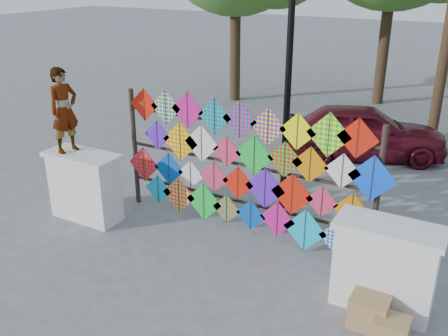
{
  "coord_description": "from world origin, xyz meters",
  "views": [
    {
      "loc": [
        3.6,
        -6.22,
        4.39
      ],
      "look_at": [
        -0.22,
        0.6,
        1.21
      ],
      "focal_mm": 40.0,
      "sensor_mm": 36.0,
      "label": 1
    }
  ],
  "objects": [
    {
      "name": "ground",
      "position": [
        0.0,
        0.0,
        0.0
      ],
      "size": [
        80.0,
        80.0,
        0.0
      ],
      "primitive_type": "plane",
      "color": "gray",
      "rests_on": "ground"
    },
    {
      "name": "parapet_left",
      "position": [
        -2.7,
        -0.2,
        0.65
      ],
      "size": [
        1.4,
        0.65,
        1.28
      ],
      "color": "white",
      "rests_on": "ground"
    },
    {
      "name": "parapet_right",
      "position": [
        2.7,
        -0.2,
        0.65
      ],
      "size": [
        1.4,
        0.65,
        1.28
      ],
      "color": "white",
      "rests_on": "ground"
    },
    {
      "name": "kite_rack",
      "position": [
        0.11,
        0.72,
        1.22
      ],
      "size": [
        4.99,
        0.24,
        2.41
      ],
      "color": "black",
      "rests_on": "ground"
    },
    {
      "name": "vendor_woman",
      "position": [
        -2.99,
        -0.2,
        2.04
      ],
      "size": [
        0.44,
        0.6,
        1.52
      ],
      "primitive_type": "imported",
      "rotation": [
        0.0,
        0.0,
        1.42
      ],
      "color": "#99999E",
      "rests_on": "parapet_left"
    },
    {
      "name": "sedan",
      "position": [
        0.91,
        5.5,
        0.66
      ],
      "size": [
        4.18,
        2.93,
        1.32
      ],
      "primitive_type": "imported",
      "rotation": [
        0.0,
        0.0,
        1.97
      ],
      "color": "#510D1A",
      "rests_on": "ground"
    },
    {
      "name": "lamppost",
      "position": [
        0.3,
        2.0,
        2.69
      ],
      "size": [
        0.28,
        0.28,
        4.46
      ],
      "color": "black",
      "rests_on": "ground"
    },
    {
      "name": "cardboard_box_near",
      "position": [
        2.65,
        -0.66,
        0.22
      ],
      "size": [
        0.49,
        0.43,
        0.43
      ],
      "primitive_type": "cube",
      "color": "olive",
      "rests_on": "ground"
    },
    {
      "name": "cardboard_box_far",
      "position": [
        2.98,
        -0.86,
        0.17
      ],
      "size": [
        0.41,
        0.38,
        0.35
      ],
      "primitive_type": "cube",
      "color": "olive",
      "rests_on": "ground"
    }
  ]
}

